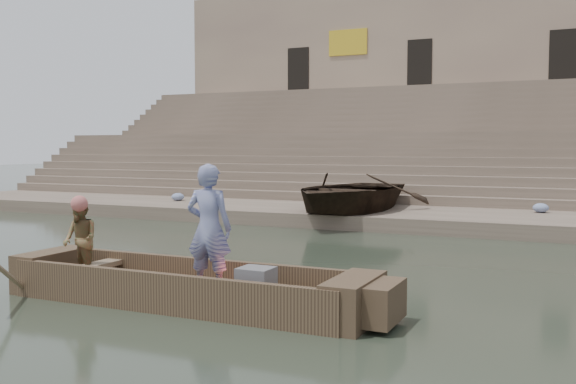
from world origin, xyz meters
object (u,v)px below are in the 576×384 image
Objects in this scene: standing_man at (209,228)px; television at (255,282)px; main_rowboat at (186,296)px; rowing_man at (80,240)px; beached_rowboat at (348,192)px.

standing_man is 1.00m from television.
rowing_man is at bearing -177.49° from main_rowboat.
television is at bearing 0.00° from main_rowboat.
main_rowboat is at bearing 180.00° from television.
main_rowboat is 1.10m from standing_man.
main_rowboat is 10.16m from beached_rowboat.
standing_man is at bearing 21.80° from rowing_man.
main_rowboat is 2.02m from rowing_man.
television is (3.02, 0.08, -0.41)m from rowing_man.
main_rowboat is 0.94× the size of beached_rowboat.
television is at bearing -72.78° from beached_rowboat.
main_rowboat is 2.76× the size of standing_man.
main_rowboat is at bearing -13.18° from standing_man.
rowing_man is 2.67× the size of television.
standing_man reaches higher than television.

